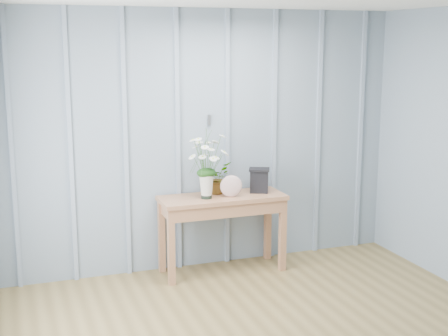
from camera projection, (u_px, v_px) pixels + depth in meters
name	position (u px, v px, depth m)	size (l,w,h in m)	color
room_shell	(256.00, 69.00, 4.64)	(4.00, 4.50, 2.50)	#7F8F9F
sideboard	(222.00, 208.00, 5.95)	(1.20, 0.45, 0.75)	#9A6544
daisy_vase	(206.00, 157.00, 5.75)	(0.44, 0.34, 0.63)	black
spider_plant	(217.00, 178.00, 6.00)	(0.27, 0.23, 0.30)	#113810
felt_disc_vessel	(231.00, 186.00, 5.86)	(0.21, 0.06, 0.21)	#914F57
carved_box	(259.00, 180.00, 6.04)	(0.24, 0.22, 0.24)	black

